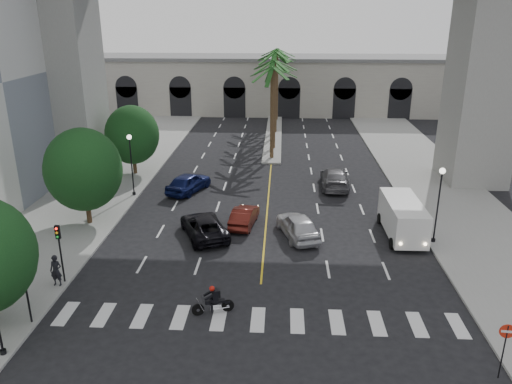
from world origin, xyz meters
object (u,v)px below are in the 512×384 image
(lamp_post_left_far, at_px, (131,160))
(pedestrian_a, at_px, (56,271))
(traffic_signal_far, at_px, (59,244))
(car_b, at_px, (244,216))
(car_a, at_px, (298,225))
(pedestrian_b, at_px, (17,229))
(car_c, at_px, (204,226))
(car_d, at_px, (335,178))
(lamp_post_right, at_px, (439,199))
(traffic_signal_near, at_px, (24,280))
(cargo_van, at_px, (403,217))
(car_e, at_px, (188,182))
(motorcycle_rider, at_px, (214,301))
(do_not_enter_sign, at_px, (506,340))

(lamp_post_left_far, xyz_separation_m, pedestrian_a, (-0.10, -14.94, -2.15))
(traffic_signal_far, bearing_deg, car_b, 42.62)
(car_a, distance_m, pedestrian_b, 19.13)
(car_b, bearing_deg, car_a, 162.98)
(car_c, height_order, car_d, car_d)
(lamp_post_right, distance_m, traffic_signal_far, 23.62)
(lamp_post_right, bearing_deg, traffic_signal_near, -155.18)
(car_b, distance_m, car_d, 11.62)
(car_a, relative_size, cargo_van, 0.83)
(traffic_signal_far, bearing_deg, cargo_van, 20.02)
(car_a, distance_m, pedestrian_a, 15.71)
(car_a, bearing_deg, pedestrian_a, 11.57)
(traffic_signal_far, height_order, car_e, traffic_signal_far)
(car_d, bearing_deg, motorcycle_rider, 70.29)
(car_b, bearing_deg, traffic_signal_near, 61.17)
(car_c, xyz_separation_m, do_not_enter_sign, (14.73, -13.58, 1.18))
(car_e, relative_size, cargo_van, 0.83)
(motorcycle_rider, distance_m, cargo_van, 15.54)
(car_d, xyz_separation_m, pedestrian_a, (-17.33, -18.31, 0.21))
(car_b, bearing_deg, car_c, 46.31)
(lamp_post_right, xyz_separation_m, car_a, (-9.13, 0.62, -2.37))
(motorcycle_rider, xyz_separation_m, car_a, (4.56, 9.64, 0.12))
(car_b, height_order, pedestrian_b, pedestrian_b)
(pedestrian_a, bearing_deg, traffic_signal_far, 68.04)
(motorcycle_rider, bearing_deg, pedestrian_a, 150.10)
(lamp_post_right, bearing_deg, car_b, 169.41)
(motorcycle_rider, xyz_separation_m, car_b, (0.70, 11.45, -0.02))
(lamp_post_left_far, relative_size, car_e, 1.07)
(traffic_signal_far, relative_size, car_c, 0.67)
(lamp_post_right, distance_m, car_a, 9.45)
(lamp_post_left_far, xyz_separation_m, car_c, (7.17, -7.65, -2.46))
(motorcycle_rider, distance_m, pedestrian_a, 9.45)
(pedestrian_b, xyz_separation_m, do_not_enter_sign, (27.27, -12.07, 1.00))
(motorcycle_rider, distance_m, do_not_enter_sign, 13.52)
(lamp_post_left_far, height_order, pedestrian_a, lamp_post_left_far)
(motorcycle_rider, bearing_deg, traffic_signal_near, 172.15)
(cargo_van, bearing_deg, do_not_enter_sign, -86.56)
(car_d, height_order, car_e, car_d)
(lamp_post_left_far, xyz_separation_m, lamp_post_right, (22.80, -8.00, 0.00))
(car_e, xyz_separation_m, pedestrian_a, (-4.53, -16.32, 0.22))
(pedestrian_a, xyz_separation_m, do_not_enter_sign, (22.00, -6.29, 0.87))
(lamp_post_right, bearing_deg, car_e, 152.94)
(traffic_signal_near, bearing_deg, do_not_enter_sign, -7.14)
(car_d, relative_size, pedestrian_a, 3.21)
(cargo_van, height_order, do_not_enter_sign, do_not_enter_sign)
(car_c, bearing_deg, pedestrian_a, 21.93)
(traffic_signal_near, xyz_separation_m, do_not_enter_sign, (21.80, -2.73, -0.57))
(pedestrian_b, bearing_deg, do_not_enter_sign, 20.12)
(lamp_post_right, height_order, car_c, lamp_post_right)
(traffic_signal_far, bearing_deg, pedestrian_b, 135.74)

